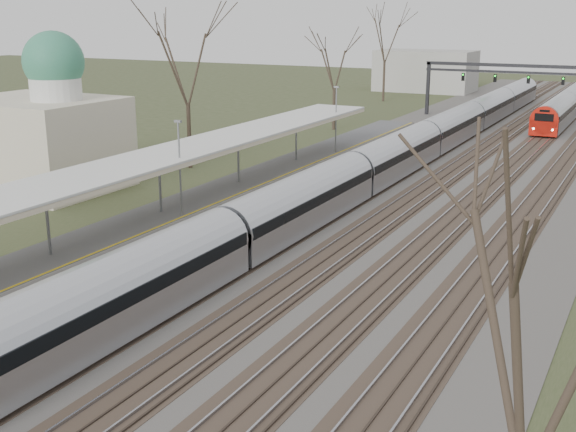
{
  "coord_description": "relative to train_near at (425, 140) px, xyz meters",
  "views": [
    {
      "loc": [
        14.32,
        4.04,
        11.34
      ],
      "look_at": [
        -1.02,
        33.37,
        2.0
      ],
      "focal_mm": 45.0,
      "sensor_mm": 36.0,
      "label": 1
    }
  ],
  "objects": [
    {
      "name": "tree_west_far",
      "position": [
        -14.5,
        -11.89,
        6.54
      ],
      "size": [
        5.5,
        5.5,
        11.33
      ],
      "color": "#2D231C",
      "rests_on": "ground"
    },
    {
      "name": "train_far",
      "position": [
        7.0,
        36.35,
        0.0
      ],
      "size": [
        2.62,
        45.21,
        3.05
      ],
      "color": "#ACAFB7",
      "rests_on": "ground"
    },
    {
      "name": "platform",
      "position": [
        -6.55,
        -22.39,
        -0.98
      ],
      "size": [
        3.5,
        69.0,
        1.0
      ],
      "primitive_type": "cube",
      "color": "#9E9B93",
      "rests_on": "ground"
    },
    {
      "name": "canopy",
      "position": [
        -6.55,
        -26.9,
        2.45
      ],
      "size": [
        4.1,
        50.0,
        3.11
      ],
      "color": "slate",
      "rests_on": "platform"
    },
    {
      "name": "train_near",
      "position": [
        0.0,
        0.0,
        0.0
      ],
      "size": [
        2.62,
        90.21,
        3.05
      ],
      "color": "#ACAFB7",
      "rests_on": "ground"
    },
    {
      "name": "track_bed",
      "position": [
        2.76,
        -4.89,
        -1.42
      ],
      "size": [
        24.0,
        160.0,
        0.22
      ],
      "color": "#474442",
      "rests_on": "ground"
    },
    {
      "name": "dome_building",
      "position": [
        -19.21,
        -21.89,
        2.24
      ],
      "size": [
        10.0,
        8.0,
        10.3
      ],
      "color": "beige",
      "rests_on": "ground"
    },
    {
      "name": "signal_gantry",
      "position": [
        2.79,
        25.1,
        3.43
      ],
      "size": [
        21.0,
        0.59,
        6.08
      ],
      "color": "black",
      "rests_on": "ground"
    },
    {
      "name": "tree_east_near",
      "position": [
        15.5,
        -44.89,
        5.08
      ],
      "size": [
        4.5,
        4.5,
        9.27
      ],
      "color": "#2D231C",
      "rests_on": "ground"
    }
  ]
}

